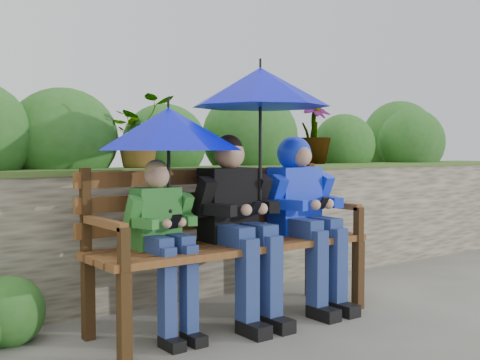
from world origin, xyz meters
TOP-DOWN VIEW (x-y plane):
  - ground at (0.00, 0.00)m, footprint 60.00×60.00m
  - garden_backdrop at (0.03, 1.60)m, footprint 8.00×2.83m
  - park_bench at (-0.22, -0.05)m, footprint 2.01×0.59m
  - boy_left at (-0.76, -0.13)m, footprint 0.43×0.50m
  - boy_middle at (-0.21, -0.15)m, footprint 0.55×0.64m
  - boy_right at (0.41, -0.14)m, footprint 0.55×0.66m
  - umbrella_left at (-0.71, -0.11)m, footprint 0.93×0.93m
  - umbrella_right at (-0.01, -0.15)m, footprint 0.95×0.95m

SIDE VIEW (x-z plane):
  - ground at x=0.00m, z-range 0.00..0.00m
  - park_bench at x=-0.22m, z-range 0.07..1.13m
  - garden_backdrop at x=0.03m, z-range -0.26..1.51m
  - boy_left at x=-0.76m, z-range 0.09..1.20m
  - boy_middle at x=-0.21m, z-range 0.08..1.35m
  - boy_right at x=0.41m, z-range 0.13..1.40m
  - umbrella_left at x=-0.71m, z-range 0.94..1.66m
  - umbrella_right at x=-0.01m, z-range 1.09..2.10m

